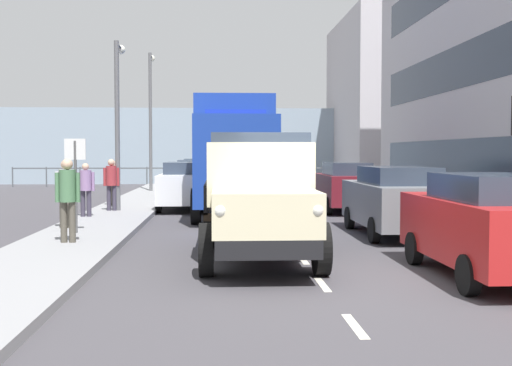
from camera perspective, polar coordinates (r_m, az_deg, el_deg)
The scene contains 23 objects.
ground_plane at distance 20.23m, azimuth 1.29°, elevation -3.14°, with size 80.00×80.00×0.00m, color #423F44.
sidewalk_left at distance 21.17m, azimuth 14.57°, elevation -2.76°, with size 2.27×39.10×0.15m, color gray.
sidewalk_right at distance 20.42m, azimuth -12.49°, elevation -2.93°, with size 2.27×39.10×0.15m, color gray.
road_centreline_markings at distance 19.74m, azimuth 1.41°, elevation -3.27°, with size 0.12×36.07×0.01m.
building_far_block at distance 41.38m, azimuth 12.41°, elevation 6.98°, with size 7.03×10.86×10.35m.
sea_horizon at distance 42.64m, azimuth -1.13°, elevation 3.32°, with size 80.00×0.80×5.00m, color #8C9EAD.
seawall_railing at distance 39.06m, azimuth -0.93°, elevation 1.05°, with size 28.08×0.08×1.20m.
truck_vintage_cream at distance 11.95m, azimuth 0.29°, elevation -1.54°, with size 2.17×5.64×2.43m.
lorry_cargo_blue at distance 21.24m, azimuth -2.02°, elevation 2.75°, with size 2.58×8.20×3.87m.
car_red_kerbside_near at distance 11.18m, azimuth 19.94°, elevation -3.46°, with size 1.80×4.15×1.72m.
car_grey_kerbside_1 at distance 16.30m, azimuth 12.38°, elevation -1.45°, with size 1.93×4.44×1.72m.
car_maroon_kerbside_2 at distance 22.48m, azimuth 8.00°, elevation -0.29°, with size 1.76×3.88×1.72m.
car_white_oppositeside_0 at distance 23.32m, azimuth -6.19°, elevation -0.16°, with size 1.97×4.45×1.72m.
car_silver_oppositeside_1 at distance 29.70m, azimuth -5.57°, elevation 0.46°, with size 1.81×4.12×1.72m.
car_teal_oppositeside_2 at distance 35.67m, azimuth -5.19°, elevation 0.84°, with size 1.90×3.95×1.72m.
pedestrian_with_bag at distance 14.17m, azimuth -16.46°, elevation -0.86°, with size 0.53×0.34×1.79m.
pedestrian_by_lamp at distance 16.92m, azimuth -16.63°, elevation -0.44°, with size 0.53×0.34×1.73m.
pedestrian_strolling at distance 19.77m, azimuth -14.96°, elevation -0.20°, with size 0.53×0.34×1.60m.
pedestrian_couple_a at distance 21.61m, azimuth -12.78°, elevation 0.24°, with size 0.53×0.34×1.70m.
pedestrian_near_railing at distance 23.76m, azimuth -12.63°, elevation 0.33°, with size 0.53×0.34×1.62m.
lamp_post_promenade at distance 21.85m, azimuth -12.22°, elevation 6.55°, with size 0.32×1.14×5.60m.
lamp_post_far at distance 32.71m, azimuth -9.38°, elevation 6.48°, with size 0.32×1.14×6.90m.
street_sign at distance 15.79m, azimuth -15.82°, elevation 1.23°, with size 0.50×0.07×2.25m.
Camera 1 is at (1.61, 10.55, 2.07)m, focal length 44.82 mm.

